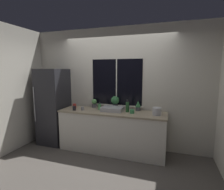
# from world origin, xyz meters

# --- Properties ---
(ground_plane) EXTENTS (14.00, 14.00, 0.00)m
(ground_plane) POSITION_xyz_m (0.00, 0.00, 0.00)
(ground_plane) COLOR #4C4742
(wall_back) EXTENTS (8.00, 0.09, 2.70)m
(wall_back) POSITION_xyz_m (0.00, 0.67, 1.35)
(wall_back) COLOR beige
(wall_back) RESTS_ON ground_plane
(wall_left) EXTENTS (0.06, 7.00, 2.70)m
(wall_left) POSITION_xyz_m (-2.07, 1.50, 1.35)
(wall_left) COLOR beige
(wall_left) RESTS_ON ground_plane
(wall_right) EXTENTS (0.06, 7.00, 2.70)m
(wall_right) POSITION_xyz_m (2.07, 1.50, 1.35)
(wall_right) COLOR beige
(wall_right) RESTS_ON ground_plane
(counter) EXTENTS (2.28, 0.63, 0.89)m
(counter) POSITION_xyz_m (0.00, 0.30, 0.44)
(counter) COLOR silver
(counter) RESTS_ON ground_plane
(refrigerator) EXTENTS (0.60, 0.68, 1.78)m
(refrigerator) POSITION_xyz_m (-1.49, 0.34, 0.89)
(refrigerator) COLOR #232328
(refrigerator) RESTS_ON ground_plane
(sink) EXTENTS (0.45, 0.38, 0.28)m
(sink) POSITION_xyz_m (0.01, 0.33, 0.93)
(sink) COLOR #ADADB2
(sink) RESTS_ON counter
(potted_plant_left) EXTENTS (0.12, 0.12, 0.20)m
(potted_plant_left) POSITION_xyz_m (-0.51, 0.53, 0.99)
(potted_plant_left) COLOR #4C4C51
(potted_plant_left) RESTS_ON counter
(potted_plant_center) EXTENTS (0.18, 0.18, 0.29)m
(potted_plant_center) POSITION_xyz_m (0.00, 0.53, 1.06)
(potted_plant_center) COLOR #4C4C51
(potted_plant_center) RESTS_ON counter
(potted_plant_right) EXTENTS (0.12, 0.12, 0.21)m
(potted_plant_right) POSITION_xyz_m (0.52, 0.53, 1.00)
(potted_plant_right) COLOR #4C4C51
(potted_plant_right) RESTS_ON counter
(soap_bottle) EXTENTS (0.06, 0.06, 0.17)m
(soap_bottle) POSITION_xyz_m (-0.31, 0.35, 0.96)
(soap_bottle) COLOR #519E5B
(soap_bottle) RESTS_ON counter
(bottle_tall) EXTENTS (0.07, 0.07, 0.27)m
(bottle_tall) POSITION_xyz_m (0.33, 0.34, 1.00)
(bottle_tall) COLOR #235128
(bottle_tall) RESTS_ON counter
(mug_green) EXTENTS (0.09, 0.09, 0.08)m
(mug_green) POSITION_xyz_m (0.45, 0.25, 0.93)
(mug_green) COLOR #38844C
(mug_green) RESTS_ON counter
(mug_red) EXTENTS (0.08, 0.08, 0.10)m
(mug_red) POSITION_xyz_m (-0.91, 0.31, 0.94)
(mug_red) COLOR #B72D28
(mug_red) RESTS_ON counter
(mug_black) EXTENTS (0.07, 0.07, 0.09)m
(mug_black) POSITION_xyz_m (-0.80, 0.12, 0.93)
(mug_black) COLOR black
(mug_black) RESTS_ON counter
(mug_grey) EXTENTS (0.07, 0.07, 0.08)m
(mug_grey) POSITION_xyz_m (-0.64, 0.19, 0.93)
(mug_grey) COLOR gray
(mug_grey) RESTS_ON counter
(kettle) EXTENTS (0.17, 0.17, 0.17)m
(kettle) POSITION_xyz_m (0.93, 0.27, 0.97)
(kettle) COLOR #B2B2B7
(kettle) RESTS_ON counter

